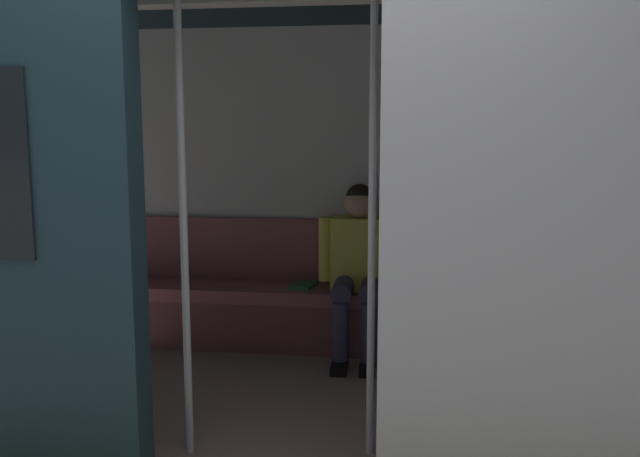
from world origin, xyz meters
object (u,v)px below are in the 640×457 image
object	(u,v)px
handbag	(420,278)
grab_pole_door	(184,222)
person_seated	(358,260)
bench_seat	(323,303)
grab_pole_far	(372,223)
book	(304,285)
train_car	(289,129)

from	to	relation	value
handbag	grab_pole_door	xyz separation A→B (m)	(1.09, 1.64, 0.59)
person_seated	grab_pole_door	size ratio (longest dim) A/B	0.52
bench_seat	grab_pole_far	world-z (taller)	grab_pole_far
handbag	grab_pole_far	xyz separation A→B (m)	(0.24, 1.53, 0.59)
person_seated	grab_pole_far	bearing A→B (deg)	97.05
person_seated	handbag	xyz separation A→B (m)	(-0.41, -0.09, -0.14)
bench_seat	person_seated	size ratio (longest dim) A/B	2.91
person_seated	book	distance (m)	0.45
grab_pole_door	grab_pole_far	distance (m)	0.86
bench_seat	grab_pole_door	bearing A→B (deg)	75.09
bench_seat	person_seated	xyz separation A→B (m)	(-0.25, 0.05, 0.33)
person_seated	book	world-z (taller)	person_seated
train_car	grab_pole_door	xyz separation A→B (m)	(0.36, 0.71, -0.42)
person_seated	grab_pole_door	xyz separation A→B (m)	(0.67, 1.55, 0.45)
person_seated	handbag	distance (m)	0.45
bench_seat	book	bearing A→B (deg)	-15.11
train_car	grab_pole_far	xyz separation A→B (m)	(-0.49, 0.60, -0.42)
grab_pole_door	grab_pole_far	xyz separation A→B (m)	(-0.85, -0.11, 0.00)
handbag	book	xyz separation A→B (m)	(0.80, -0.00, -0.07)
book	grab_pole_door	distance (m)	1.79
book	grab_pole_door	size ratio (longest dim) A/B	0.10
book	train_car	bearing A→B (deg)	107.27
train_car	bench_seat	bearing A→B (deg)	-94.35
book	handbag	bearing A→B (deg)	-167.36
book	grab_pole_far	distance (m)	1.76
train_car	grab_pole_far	world-z (taller)	train_car
grab_pole_door	train_car	bearing A→B (deg)	-116.88
person_seated	train_car	bearing A→B (deg)	69.42
bench_seat	train_car	bearing A→B (deg)	85.65
book	grab_pole_far	size ratio (longest dim) A/B	0.10
train_car	bench_seat	size ratio (longest dim) A/B	1.89
grab_pole_far	handbag	bearing A→B (deg)	-98.78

